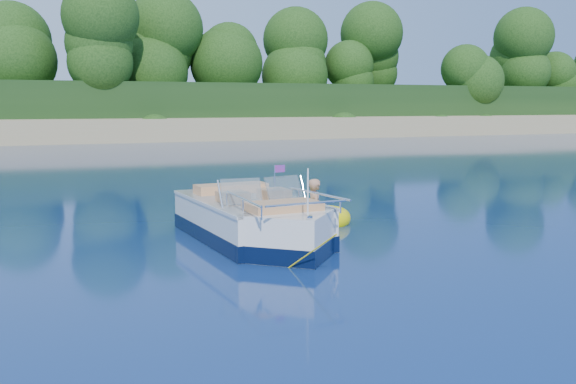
# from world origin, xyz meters

# --- Properties ---
(ground) EXTENTS (160.00, 160.00, 0.00)m
(ground) POSITION_xyz_m (0.00, 0.00, 0.00)
(ground) COLOR #0A1C49
(ground) RESTS_ON ground
(shoreline) EXTENTS (170.00, 59.00, 6.00)m
(shoreline) POSITION_xyz_m (0.00, 63.77, 0.98)
(shoreline) COLOR tan
(shoreline) RESTS_ON ground
(treeline) EXTENTS (150.00, 7.12, 8.19)m
(treeline) POSITION_xyz_m (0.04, 41.01, 5.55)
(treeline) COLOR #312010
(treeline) RESTS_ON ground
(motorboat) EXTENTS (2.12, 5.18, 1.73)m
(motorboat) POSITION_xyz_m (-2.41, 3.25, 0.33)
(motorboat) COLOR white
(motorboat) RESTS_ON ground
(tow_tube) EXTENTS (1.96, 1.96, 0.40)m
(tow_tube) POSITION_xyz_m (-0.65, 4.63, 0.10)
(tow_tube) COLOR #FFEB01
(tow_tube) RESTS_ON ground
(boy) EXTENTS (0.47, 0.80, 1.48)m
(boy) POSITION_xyz_m (-0.70, 4.54, 0.00)
(boy) COLOR tan
(boy) RESTS_ON ground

